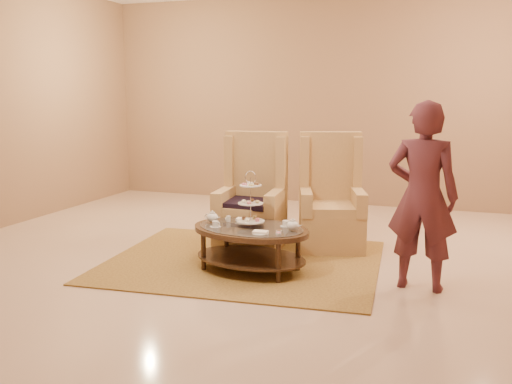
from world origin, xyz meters
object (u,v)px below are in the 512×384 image
at_px(person, 423,196).
at_px(armchair_left, 252,209).
at_px(tea_table, 251,235).
at_px(armchair_right, 331,209).

bearing_deg(person, armchair_left, -18.89).
height_order(tea_table, armchair_left, armchair_left).
distance_m(tea_table, person, 1.80).
bearing_deg(armchair_right, tea_table, -132.08).
relative_size(tea_table, armchair_right, 1.01).
bearing_deg(tea_table, armchair_right, 74.27).
relative_size(tea_table, armchair_left, 1.01).
height_order(armchair_right, person, person).
relative_size(armchair_right, person, 0.77).
distance_m(armchair_left, armchair_right, 0.96).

